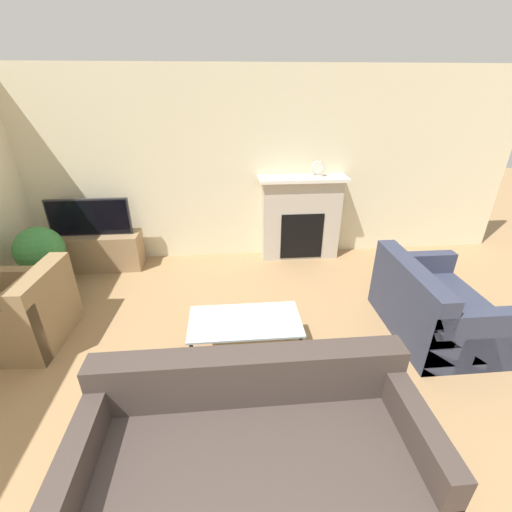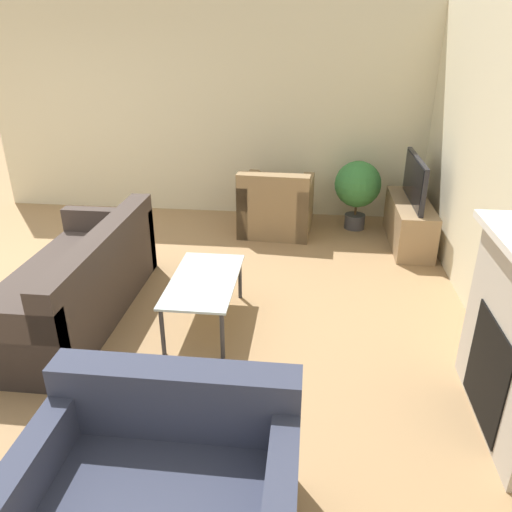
{
  "view_description": "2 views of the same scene",
  "coord_description": "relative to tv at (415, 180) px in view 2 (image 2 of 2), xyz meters",
  "views": [
    {
      "loc": [
        0.01,
        -0.61,
        2.42
      ],
      "look_at": [
        0.29,
        2.55,
        0.84
      ],
      "focal_mm": 24.0,
      "sensor_mm": 36.0,
      "label": 1
    },
    {
      "loc": [
        3.83,
        2.87,
        2.38
      ],
      "look_at": [
        0.55,
        2.5,
        0.87
      ],
      "focal_mm": 35.0,
      "sensor_mm": 36.0,
      "label": 2
    }
  ],
  "objects": [
    {
      "name": "ground_plane",
      "position": [
        1.91,
        -4.07,
        -0.79
      ],
      "size": [
        20.0,
        20.0,
        0.0
      ],
      "primitive_type": "plane",
      "color": "#9E7A51"
    },
    {
      "name": "wall_left",
      "position": [
        -0.94,
        -1.89,
        0.56
      ],
      "size": [
        0.06,
        7.36,
        2.7
      ],
      "color": "beige",
      "rests_on": "ground_plane"
    },
    {
      "name": "tv_stand",
      "position": [
        0.0,
        0.0,
        -0.53
      ],
      "size": [
        1.26,
        0.42,
        0.53
      ],
      "color": "#997A56",
      "rests_on": "ground_plane"
    },
    {
      "name": "tv",
      "position": [
        0.0,
        0.0,
        0.0
      ],
      "size": [
        1.11,
        0.06,
        0.53
      ],
      "color": "#232328",
      "rests_on": "tv_stand"
    },
    {
      "name": "couch_sectional",
      "position": [
        2.03,
        -3.24,
        -0.5
      ],
      "size": [
        2.15,
        0.94,
        0.82
      ],
      "color": "#3D332D",
      "rests_on": "ground_plane"
    },
    {
      "name": "couch_loveseat",
      "position": [
        4.07,
        -1.84,
        -0.5
      ],
      "size": [
        0.94,
        1.3,
        0.82
      ],
      "rotation": [
        0.0,
        0.0,
        1.57
      ],
      "color": "#33384C",
      "rests_on": "ground_plane"
    },
    {
      "name": "armchair_by_window",
      "position": [
        -0.23,
        -1.61,
        -0.49
      ],
      "size": [
        0.94,
        0.92,
        0.82
      ],
      "rotation": [
        0.0,
        0.0,
        -1.64
      ],
      "color": "#8C704C",
      "rests_on": "ground_plane"
    },
    {
      "name": "coffee_table",
      "position": [
        2.04,
        -2.06,
        -0.4
      ],
      "size": [
        1.06,
        0.56,
        0.44
      ],
      "color": "#333338",
      "rests_on": "ground_plane"
    },
    {
      "name": "potted_plant",
      "position": [
        -0.44,
        -0.6,
        -0.23
      ],
      "size": [
        0.58,
        0.58,
        0.88
      ],
      "color": "#47474C",
      "rests_on": "ground_plane"
    }
  ]
}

